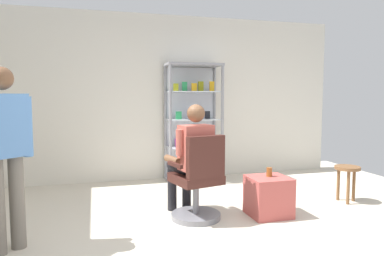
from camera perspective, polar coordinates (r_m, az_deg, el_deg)
ground_plane at (r=3.36m, az=6.51°, el=-19.09°), size 7.20×7.20×0.00m
back_wall at (r=5.95m, az=-4.27°, el=4.86°), size 6.00×0.10×2.70m
display_cabinet_main at (r=5.83m, az=0.07°, el=1.09°), size 0.90×0.45×1.90m
office_chair at (r=3.98m, az=1.02°, el=-9.18°), size 0.62×0.59×0.96m
seated_shopkeeper at (r=4.05m, az=-0.15°, el=-4.32°), size 0.55×0.62×1.29m
storage_crate at (r=4.26m, az=12.18°, el=-10.68°), size 0.45×0.43×0.45m
tea_glass at (r=4.22m, az=12.33°, el=-6.92°), size 0.07×0.07×0.11m
standing_customer at (r=3.49m, az=-27.91°, el=-2.78°), size 0.42×0.40×1.63m
wooden_stool at (r=5.06m, az=23.67°, el=-6.76°), size 0.32×0.32×0.47m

